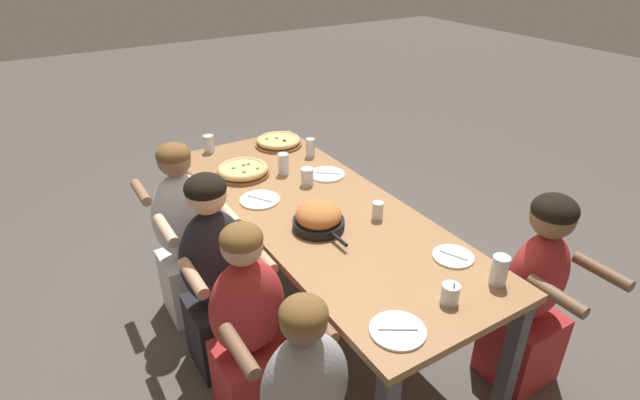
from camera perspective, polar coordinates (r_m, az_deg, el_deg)
ground_plane at (r=3.32m, az=0.00°, el=-12.82°), size 18.00×18.00×0.00m
dining_table at (r=2.90m, az=0.00°, el=-2.23°), size 2.37×0.89×0.79m
pizza_board_main at (r=3.70m, az=-4.75°, el=6.67°), size 0.34×0.34×0.06m
pizza_board_second at (r=3.26m, az=-8.80°, el=3.37°), size 0.34×0.34×0.06m
skillet_bowl at (r=2.64m, az=-0.16°, el=-2.06°), size 0.40×0.28×0.15m
empty_plate_a at (r=2.07m, az=8.87°, el=-14.53°), size 0.23×0.23×0.02m
empty_plate_b at (r=3.23m, az=0.77°, el=2.96°), size 0.23×0.23×0.02m
empty_plate_c at (r=2.52m, az=14.96°, el=-6.25°), size 0.20×0.20×0.02m
empty_plate_d at (r=2.95m, az=-6.89°, el=0.03°), size 0.24×0.24×0.02m
cocktail_glass_blue at (r=2.23m, az=14.64°, el=-10.40°), size 0.08×0.08×0.11m
drinking_glass_a at (r=3.24m, az=-4.20°, el=3.98°), size 0.07×0.07×0.14m
drinking_glass_b at (r=3.49m, az=-1.11°, el=5.89°), size 0.06×0.06×0.13m
drinking_glass_c at (r=3.65m, az=-12.55°, el=6.17°), size 0.07×0.07×0.12m
drinking_glass_d at (r=2.75m, az=6.61°, el=-1.33°), size 0.06×0.06×0.10m
drinking_glass_e at (r=3.10m, az=-1.46°, el=2.57°), size 0.08×0.08×0.11m
drinking_glass_f at (r=2.38m, az=19.80°, el=-7.70°), size 0.08×0.08×0.14m
diner_near_midleft at (r=3.15m, az=-15.06°, el=-4.42°), size 0.51×0.40×1.16m
diner_near_center at (r=2.74m, az=-11.73°, el=-9.17°), size 0.51×0.40×1.18m
diner_far_right at (r=2.82m, az=23.10°, el=-10.45°), size 0.51×0.40×1.13m
diner_near_midright at (r=2.47m, az=-8.05°, el=-15.01°), size 0.51×0.40×1.12m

